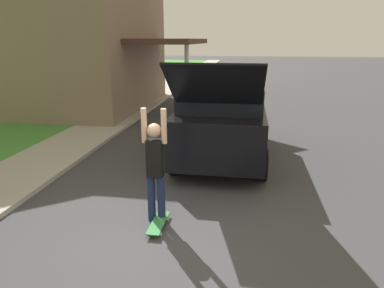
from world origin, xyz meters
TOP-DOWN VIEW (x-y plane):
  - ground_plane at (0.00, 0.00)m, footprint 120.00×120.00m
  - sidewalk at (-3.60, 6.00)m, footprint 1.80×80.00m
  - suv_parked at (0.80, 3.99)m, footprint 2.16×5.16m
  - car_down_street at (-0.01, 17.50)m, footprint 1.90×4.45m
  - skateboarder at (-0.04, 0.47)m, footprint 0.41×0.23m
  - skateboard at (0.04, 0.26)m, footprint 0.23×0.77m

SIDE VIEW (x-z plane):
  - ground_plane at x=0.00m, z-range 0.00..0.00m
  - sidewalk at x=-3.60m, z-range 0.00..0.10m
  - skateboard at x=0.04m, z-range 0.03..0.13m
  - car_down_street at x=-0.01m, z-range -0.02..1.34m
  - skateboarder at x=-0.04m, z-range 0.03..1.97m
  - suv_parked at x=0.80m, z-range -0.20..2.39m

